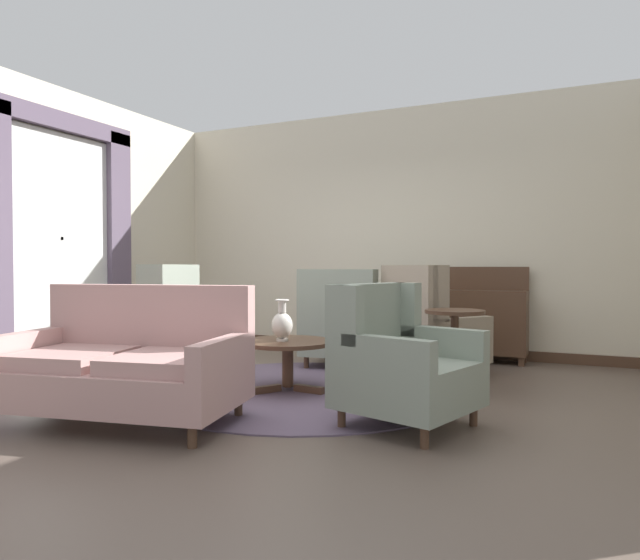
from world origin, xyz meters
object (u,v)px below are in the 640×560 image
(settee, at_px, (126,366))
(sideboard, at_px, (482,320))
(armchair_foreground_right, at_px, (429,330))
(armchair_near_sideboard, at_px, (343,326))
(coffee_table, at_px, (288,351))
(armchair_near_window, at_px, (399,364))
(side_table, at_px, (455,343))
(armchair_beside_settee, at_px, (151,332))
(porcelain_vase, at_px, (282,324))

(settee, xyz_separation_m, sideboard, (1.88, 3.63, 0.09))
(sideboard, bearing_deg, armchair_foreground_right, -107.13)
(armchair_near_sideboard, bearing_deg, sideboard, -149.88)
(armchair_foreground_right, relative_size, sideboard, 1.02)
(coffee_table, height_order, sideboard, sideboard)
(settee, relative_size, armchair_near_window, 1.79)
(coffee_table, relative_size, armchair_foreground_right, 0.72)
(settee, xyz_separation_m, side_table, (1.93, 1.84, 0.04))
(armchair_beside_settee, bearing_deg, side_table, 89.09)
(coffee_table, distance_m, sideboard, 2.64)
(settee, bearing_deg, coffee_table, 55.60)
(armchair_near_sideboard, xyz_separation_m, side_table, (1.37, -0.81, -0.01))
(porcelain_vase, bearing_deg, side_table, 22.22)
(armchair_near_sideboard, height_order, sideboard, sideboard)
(porcelain_vase, relative_size, armchair_near_sideboard, 0.34)
(settee, bearing_deg, side_table, 32.63)
(armchair_beside_settee, xyz_separation_m, sideboard, (2.77, 2.37, 0.02))
(armchair_beside_settee, distance_m, armchair_foreground_right, 2.73)
(armchair_near_sideboard, distance_m, sideboard, 1.65)
(armchair_foreground_right, bearing_deg, coffee_table, 85.92)
(armchair_near_sideboard, bearing_deg, armchair_near_window, 115.92)
(porcelain_vase, distance_m, armchair_foreground_right, 1.59)
(porcelain_vase, relative_size, armchair_beside_settee, 0.33)
(coffee_table, height_order, armchair_near_window, armchair_near_window)
(armchair_near_sideboard, relative_size, sideboard, 0.98)
(coffee_table, xyz_separation_m, armchair_beside_settee, (-1.47, -0.08, 0.10))
(armchair_foreground_right, bearing_deg, sideboard, -72.26)
(settee, bearing_deg, porcelain_vase, 55.57)
(armchair_beside_settee, height_order, armchair_near_sideboard, armchair_beside_settee)
(coffee_table, xyz_separation_m, armchair_near_window, (1.20, -0.62, 0.07))
(armchair_foreground_right, relative_size, armchair_near_sideboard, 1.04)
(armchair_foreground_right, distance_m, armchair_near_window, 1.82)
(coffee_table, bearing_deg, armchair_near_window, -27.20)
(side_table, bearing_deg, porcelain_vase, -157.78)
(armchair_foreground_right, height_order, armchair_near_window, armchair_foreground_right)
(porcelain_vase, height_order, armchair_near_window, armchair_near_window)
(coffee_table, height_order, settee, settee)
(armchair_beside_settee, bearing_deg, armchair_near_sideboard, 121.37)
(porcelain_vase, relative_size, armchair_near_window, 0.36)
(coffee_table, relative_size, armchair_near_sideboard, 0.75)
(armchair_foreground_right, bearing_deg, armchair_near_sideboard, 27.05)
(armchair_near_window, bearing_deg, armchair_foreground_right, 24.15)
(armchair_foreground_right, xyz_separation_m, armchair_near_window, (0.25, -1.80, -0.04))
(armchair_beside_settee, xyz_separation_m, armchair_near_sideboard, (1.45, 1.39, -0.01))
(settee, bearing_deg, armchair_near_window, 10.89)
(coffee_table, distance_m, armchair_beside_settee, 1.47)
(porcelain_vase, height_order, sideboard, sideboard)
(settee, height_order, armchair_beside_settee, armchair_beside_settee)
(armchair_beside_settee, height_order, armchair_near_window, armchair_beside_settee)
(porcelain_vase, height_order, armchair_foreground_right, armchair_foreground_right)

